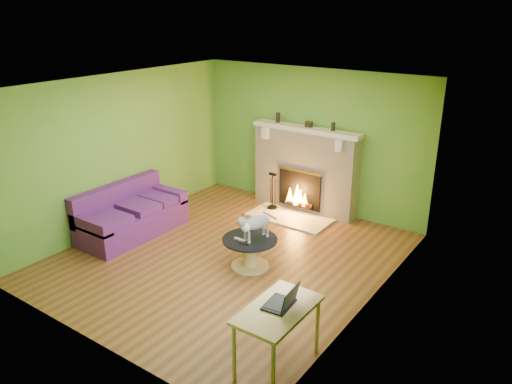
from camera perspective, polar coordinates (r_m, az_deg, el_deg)
floor at (r=7.71m, az=-3.20°, el=-7.36°), size 5.00×5.00×0.00m
ceiling at (r=6.89m, az=-3.64°, el=12.11°), size 5.00×5.00×0.00m
wall_back at (r=9.20m, az=6.33°, el=5.93°), size 5.00×0.00×5.00m
wall_front at (r=5.60m, az=-19.49°, el=-5.05°), size 5.00×0.00×5.00m
wall_left at (r=8.71m, az=-15.14°, el=4.50°), size 0.00×5.00×5.00m
wall_right at (r=6.14m, az=13.34°, el=-2.12°), size 0.00×5.00×5.00m
window_frame at (r=5.28m, az=9.72°, el=-2.73°), size 0.00×1.20×1.20m
window_pane at (r=5.28m, az=9.64°, el=-2.71°), size 0.00×1.06×1.06m
fireplace at (r=9.19m, az=5.64°, el=2.51°), size 2.10×0.46×1.58m
hearth at (r=9.04m, az=3.85°, el=-2.88°), size 1.50×0.75×0.03m
mantel at (r=8.97m, az=5.75°, el=7.15°), size 2.10×0.28×0.08m
sofa at (r=8.59m, az=-14.16°, el=-2.60°), size 0.86×1.83×0.82m
coffee_table at (r=7.30m, az=-0.69°, el=-6.71°), size 0.80×0.80×0.46m
desk at (r=5.26m, az=2.51°, el=-13.91°), size 0.57×0.98×0.72m
cat at (r=7.12m, az=0.05°, el=-3.86°), size 0.43×0.71×0.42m
remote_silver at (r=7.18m, az=-1.91°, el=-5.43°), size 0.17×0.05×0.02m
remote_black at (r=7.07m, az=-1.42°, el=-5.86°), size 0.16×0.05×0.02m
laptop at (r=5.19m, az=2.66°, el=-11.61°), size 0.33×0.37×0.26m
fire_tools at (r=9.25m, az=1.90°, el=0.16°), size 0.19×0.19×0.70m
mantel_vase_left at (r=9.27m, az=2.53°, el=8.50°), size 0.08×0.08×0.18m
mantel_vase_right at (r=8.73m, az=8.81°, el=7.39°), size 0.07×0.07×0.14m
mantel_box at (r=8.95m, az=6.06°, el=7.71°), size 0.12×0.08×0.10m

